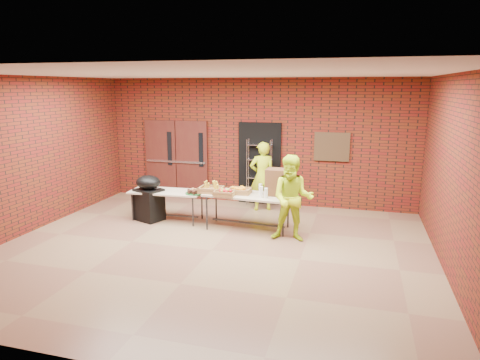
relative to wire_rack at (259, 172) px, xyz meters
name	(u,v)px	position (x,y,z in m)	size (l,w,h in m)	color
room	(210,166)	(-0.13, -3.32, 0.76)	(8.08, 7.08, 3.28)	brown
double_doors	(177,159)	(-2.32, 0.12, 0.21)	(1.78, 0.12, 2.10)	#461D14
dark_doorway	(259,163)	(-0.03, 0.14, 0.21)	(1.10, 0.06, 2.10)	black
bronze_plaque	(332,147)	(1.77, 0.13, 0.71)	(0.85, 0.04, 0.70)	#402F19
wire_rack	(259,172)	(0.00, 0.00, 0.00)	(0.62, 0.21, 1.69)	#B2B2B9
table_left	(167,193)	(-1.71, -1.82, -0.22)	(1.68, 0.76, 0.68)	#C6B497
table_right	(248,197)	(0.21, -1.93, -0.15)	(1.90, 0.91, 0.76)	#C6B497
basket_bananas	(211,189)	(-0.59, -1.98, -0.02)	(0.50, 0.39, 0.16)	#96643C
basket_oranges	(240,191)	(0.02, -1.91, -0.03)	(0.46, 0.36, 0.14)	#96643C
basket_apples	(225,193)	(-0.24, -2.15, -0.03)	(0.43, 0.33, 0.13)	#96643C
muffin_tray	(195,191)	(-1.01, -1.89, -0.12)	(0.43, 0.43, 0.11)	#165421
napkin_box	(155,189)	(-2.02, -1.82, -0.13)	(0.18, 0.12, 0.06)	white
coffee_dispenser	(276,182)	(0.79, -1.81, 0.19)	(0.42, 0.38, 0.55)	brown
cup_stack_front	(261,192)	(0.54, -2.11, 0.03)	(0.08, 0.08, 0.23)	white
cup_stack_mid	(266,193)	(0.65, -2.14, 0.02)	(0.07, 0.07, 0.21)	white
cup_stack_back	(260,189)	(0.46, -1.85, 0.02)	(0.08, 0.08, 0.23)	white
covered_grill	(149,198)	(-2.10, -1.95, -0.33)	(0.70, 0.65, 1.04)	black
volunteer_woman	(262,176)	(0.18, -0.45, 0.00)	(0.62, 0.40, 1.69)	#BEE219
volunteer_man	(292,199)	(1.22, -2.39, 0.01)	(0.83, 0.65, 1.71)	#BEE219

